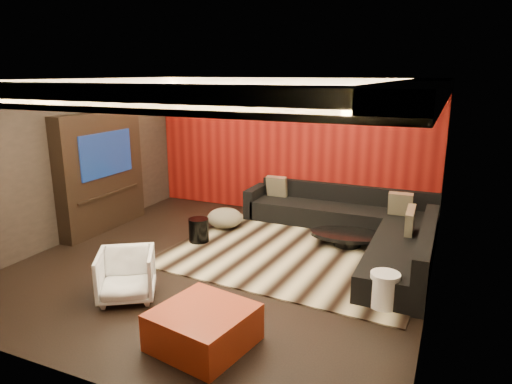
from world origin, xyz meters
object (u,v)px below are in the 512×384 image
at_px(orange_ottoman, 203,327).
at_px(armchair, 126,275).
at_px(white_side_table, 384,290).
at_px(drum_stool, 199,230).
at_px(coffee_table, 347,239).
at_px(sectional_sofa, 359,227).

relative_size(orange_ottoman, armchair, 1.32).
xyz_separation_m(white_side_table, orange_ottoman, (-1.67, -1.64, -0.02)).
relative_size(drum_stool, orange_ottoman, 0.43).
xyz_separation_m(coffee_table, orange_ottoman, (-0.78, -3.55, 0.09)).
height_order(coffee_table, sectional_sofa, sectional_sofa).
xyz_separation_m(drum_stool, armchair, (0.19, -2.16, 0.10)).
relative_size(drum_stool, white_side_table, 0.89).
bearing_deg(sectional_sofa, drum_stool, -154.95).
bearing_deg(drum_stool, sectional_sofa, 25.05).
relative_size(drum_stool, armchair, 0.57).
bearing_deg(drum_stool, armchair, -84.99).
bearing_deg(sectional_sofa, orange_ottoman, -103.18).
xyz_separation_m(armchair, sectional_sofa, (2.37, 3.35, -0.07)).
xyz_separation_m(coffee_table, drum_stool, (-2.43, -0.87, 0.10)).
height_order(drum_stool, orange_ottoman, drum_stool).
distance_m(white_side_table, armchair, 3.33).
height_order(white_side_table, orange_ottoman, white_side_table).
xyz_separation_m(white_side_table, armchair, (-3.14, -1.12, 0.10)).
bearing_deg(orange_ottoman, white_side_table, 44.45).
bearing_deg(armchair, orange_ottoman, -52.31).
distance_m(drum_stool, orange_ottoman, 3.15).
bearing_deg(white_side_table, armchair, -160.41).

